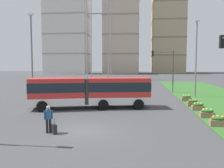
% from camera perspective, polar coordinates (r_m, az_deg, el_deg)
% --- Properties ---
extents(ground_plane, '(260.00, 260.00, 0.00)m').
position_cam_1_polar(ground_plane, '(16.00, -6.84, -11.06)').
color(ground_plane, '#424244').
extents(articulated_bus, '(12.05, 5.21, 3.00)m').
position_cam_1_polar(articulated_bus, '(23.73, -5.16, -1.80)').
color(articulated_bus, red).
rests_on(articulated_bus, ground).
extents(car_black_sedan, '(4.50, 2.23, 1.58)m').
position_cam_1_polar(car_black_sedan, '(38.98, -7.71, -0.59)').
color(car_black_sedan, black).
rests_on(car_black_sedan, ground).
extents(pedestrian_crossing, '(0.47, 0.40, 1.74)m').
position_cam_1_polar(pedestrian_crossing, '(15.75, -14.96, -7.68)').
color(pedestrian_crossing, black).
rests_on(pedestrian_crossing, ground).
extents(rolling_suitcase, '(0.41, 0.43, 0.97)m').
position_cam_1_polar(rolling_suitcase, '(15.57, -13.62, -10.41)').
color(rolling_suitcase, '#232328').
rests_on(rolling_suitcase, ground).
extents(flower_planter_0, '(1.10, 0.56, 0.74)m').
position_cam_1_polar(flower_planter_0, '(18.23, 24.00, -8.10)').
color(flower_planter_0, '#937051').
rests_on(flower_planter_0, grass_median).
extents(flower_planter_1, '(1.10, 0.56, 0.74)m').
position_cam_1_polar(flower_planter_1, '(20.72, 21.81, -6.51)').
color(flower_planter_1, '#937051').
rests_on(flower_planter_1, grass_median).
extents(flower_planter_2, '(1.10, 0.56, 0.74)m').
position_cam_1_polar(flower_planter_2, '(23.64, 19.87, -5.09)').
color(flower_planter_2, '#937051').
rests_on(flower_planter_2, grass_median).
extents(flower_planter_3, '(1.10, 0.56, 0.74)m').
position_cam_1_polar(flower_planter_3, '(25.73, 18.78, -4.28)').
color(flower_planter_3, '#937051').
rests_on(flower_planter_3, grass_median).
extents(flower_planter_4, '(1.10, 0.56, 0.74)m').
position_cam_1_polar(flower_planter_4, '(29.07, 17.36, -3.23)').
color(flower_planter_4, '#937051').
rests_on(flower_planter_4, grass_median).
extents(traffic_light_far_right, '(3.48, 0.28, 6.40)m').
position_cam_1_polar(traffic_light_far_right, '(37.17, 12.81, 4.62)').
color(traffic_light_far_right, '#474C51').
rests_on(traffic_light_far_right, ground).
extents(streetlight_left, '(0.70, 0.28, 10.00)m').
position_cam_1_polar(streetlight_left, '(28.52, -18.63, 6.70)').
color(streetlight_left, slate).
rests_on(streetlight_left, ground).
extents(streetlight_median, '(0.70, 0.28, 10.08)m').
position_cam_1_polar(streetlight_median, '(33.32, 19.47, 6.44)').
color(streetlight_median, slate).
rests_on(streetlight_median, ground).
extents(apartment_tower_west, '(19.48, 14.27, 43.63)m').
position_cam_1_polar(apartment_tower_west, '(115.54, -10.60, 13.36)').
color(apartment_tower_west, silver).
rests_on(apartment_tower_west, ground).
extents(apartment_tower_westcentre, '(16.85, 18.32, 44.34)m').
position_cam_1_polar(apartment_tower_westcentre, '(119.57, 2.37, 13.31)').
color(apartment_tower_westcentre, '#C6B299').
rests_on(apartment_tower_westcentre, ground).
extents(apartment_tower_centre, '(16.01, 19.28, 42.50)m').
position_cam_1_polar(apartment_tower_centre, '(128.21, 13.19, 12.20)').
color(apartment_tower_centre, tan).
rests_on(apartment_tower_centre, ground).
extents(transmission_pylon, '(9.00, 6.24, 28.64)m').
position_cam_1_polar(transmission_pylon, '(70.25, -3.03, 14.05)').
color(transmission_pylon, gray).
rests_on(transmission_pylon, ground).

